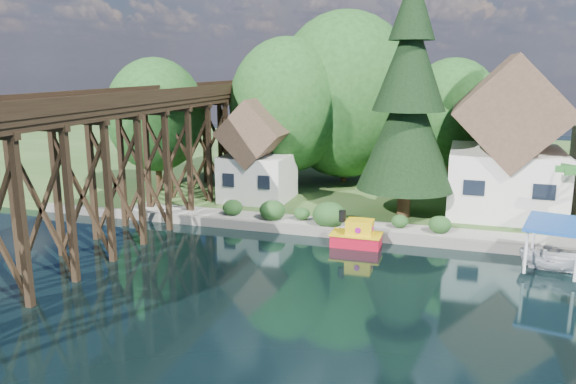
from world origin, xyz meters
The scene contains 13 objects.
ground centered at (0.00, 0.00, 0.00)m, with size 140.00×140.00×0.00m, color black.
bank centered at (0.00, 34.00, 0.25)m, with size 140.00×52.00×0.50m, color #2A4A1D.
seawall centered at (4.00, 8.00, 0.31)m, with size 60.00×0.40×0.62m, color slate.
promenade centered at (6.00, 9.30, 0.53)m, with size 50.00×2.60×0.06m, color gray.
trestle_bridge centered at (-16.00, 5.17, 5.35)m, with size 4.12×44.18×9.30m.
house_left centered at (7.00, 16.00, 5.14)m, with size 7.64×8.64×11.02m.
shed centered at (-11.00, 14.50, 3.83)m, with size 5.09×5.40×7.85m.
bg_trees centered at (1.00, 21.25, 7.29)m, with size 49.90×13.30×10.57m.
shrubs centered at (-4.60, 9.26, 1.23)m, with size 15.76×2.47×1.70m.
conifer centered at (0.41, 12.67, 8.37)m, with size 6.64×6.64×16.35m.
tugboat centered at (-1.73, 6.72, 0.66)m, with size 3.04×1.67×2.21m.
boat_white_a centered at (9.62, 6.67, 0.39)m, with size 2.72×3.80×0.79m, color silver.
boat_canopy centered at (9.00, 5.68, 1.15)m, with size 3.65×4.66×2.68m.
Camera 1 is at (4.03, -25.58, 10.75)m, focal length 35.00 mm.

